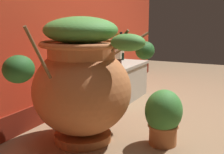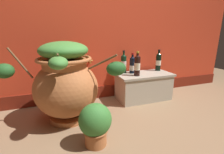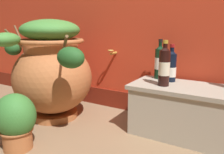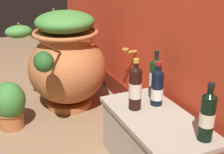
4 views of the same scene
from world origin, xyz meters
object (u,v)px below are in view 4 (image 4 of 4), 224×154
(wine_bottle_back, at_px, (155,77))
(wine_bottle_right, at_px, (135,87))
(wine_bottle_middle, at_px, (207,115))
(potted_shrub, at_px, (10,104))
(terracotta_urn, at_px, (66,61))
(wine_bottle_left, at_px, (157,87))

(wine_bottle_back, bearing_deg, wine_bottle_right, -63.10)
(wine_bottle_middle, xyz_separation_m, wine_bottle_back, (-0.56, 0.04, -0.00))
(wine_bottle_right, height_order, potted_shrub, wine_bottle_right)
(terracotta_urn, distance_m, wine_bottle_left, 1.00)
(terracotta_urn, xyz_separation_m, wine_bottle_middle, (1.39, 0.34, 0.09))
(potted_shrub, bearing_deg, wine_bottle_left, 48.14)
(wine_bottle_middle, relative_size, potted_shrub, 0.84)
(wine_bottle_right, bearing_deg, potted_shrub, -137.40)
(wine_bottle_back, bearing_deg, wine_bottle_middle, -4.02)
(potted_shrub, bearing_deg, wine_bottle_right, 42.60)
(terracotta_urn, distance_m, wine_bottle_middle, 1.44)
(wine_bottle_middle, height_order, wine_bottle_back, wine_bottle_back)
(wine_bottle_middle, relative_size, wine_bottle_back, 0.99)
(terracotta_urn, distance_m, wine_bottle_right, 0.96)
(wine_bottle_left, bearing_deg, potted_shrub, -131.86)
(wine_bottle_right, distance_m, wine_bottle_back, 0.23)
(terracotta_urn, xyz_separation_m, wine_bottle_right, (0.94, 0.17, 0.10))
(wine_bottle_middle, height_order, potted_shrub, wine_bottle_middle)
(wine_bottle_left, height_order, wine_bottle_back, wine_bottle_back)
(terracotta_urn, bearing_deg, potted_shrub, -70.67)
(wine_bottle_left, bearing_deg, wine_bottle_right, -92.11)
(potted_shrub, bearing_deg, wine_bottle_back, 54.28)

